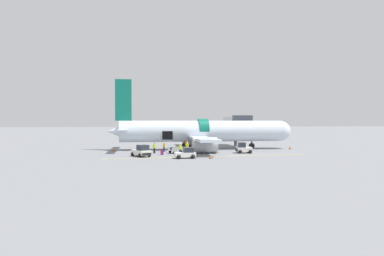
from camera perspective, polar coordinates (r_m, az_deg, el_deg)
name	(u,v)px	position (r m, az deg, el deg)	size (l,w,h in m)	color
ground_plane	(198,153)	(51.61, 0.96, -4.27)	(500.00, 500.00, 0.00)	slate
apron_marking_line	(208,156)	(47.23, 2.72, -4.77)	(28.48, 2.41, 0.01)	yellow
jet_bridge_stub	(237,124)	(66.56, 7.48, 0.67)	(3.39, 10.73, 5.93)	#4C4C51
airplane	(200,132)	(58.77, 1.35, -0.67)	(31.97, 26.41, 11.85)	silver
baggage_tug_lead	(141,151)	(47.54, -8.43, -3.89)	(2.82, 3.53, 1.63)	silver
baggage_tug_mid	(186,154)	(44.83, -1.00, -4.31)	(2.92, 1.90, 1.42)	silver
baggage_tug_rear	(243,149)	(52.90, 8.58, -3.40)	(2.52, 2.32, 1.62)	silver
baggage_cart_loading	(178,150)	(52.00, -2.35, -3.69)	(3.57, 2.36, 0.95)	#999BA0
ground_crew_loader_a	(164,147)	(54.76, -4.68, -3.11)	(0.44, 0.54, 1.54)	#1E2338
ground_crew_loader_b	(154,148)	(52.20, -6.30, -3.28)	(0.51, 0.51, 1.61)	black
ground_crew_driver	(187,148)	(49.80, -0.79, -3.38)	(0.50, 0.62, 1.79)	#1E2338
ground_crew_supervisor	(187,146)	(54.54, -0.84, -2.96)	(0.64, 0.48, 1.84)	#1E2338
ground_crew_helper	(180,149)	(49.05, -1.97, -3.50)	(0.51, 0.59, 1.71)	#1E2338
suitcase_on_tarmac_upright	(162,152)	(49.68, -5.02, -4.04)	(0.43, 0.33, 0.86)	#721951
safety_cone_nose	(290,147)	(62.37, 16.02, -3.13)	(0.47, 0.47, 0.58)	black
safety_cone_engine_left	(211,157)	(44.69, 3.15, -4.77)	(0.46, 0.46, 0.57)	black
safety_cone_wingtip	(217,151)	(52.97, 4.17, -3.83)	(0.61, 0.61, 0.61)	black
safety_cone_tail	(113,149)	(57.09, -13.03, -3.45)	(0.54, 0.54, 0.68)	black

